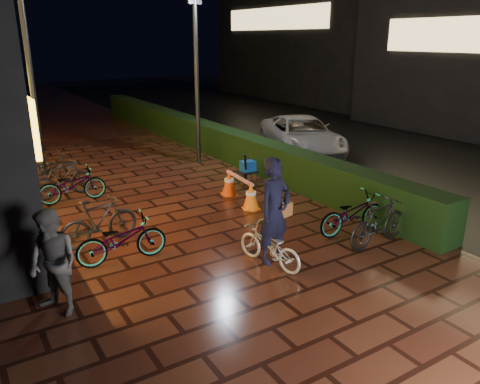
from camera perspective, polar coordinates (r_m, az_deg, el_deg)
ground at (r=9.02m, az=1.39°, el=-7.29°), size 80.00×80.00×0.00m
asphalt_road at (r=18.33m, az=16.53°, el=5.30°), size 11.00×60.00×0.01m
hedge at (r=17.05m, az=-4.17°, el=6.78°), size 0.70×20.00×1.00m
bystander_person at (r=7.31m, az=-21.84°, el=-8.07°), size 0.92×0.99×1.62m
van at (r=16.62m, az=7.52°, el=6.86°), size 3.59×5.01×1.27m
lamp_post_hedge at (r=14.98m, az=-5.33°, el=14.23°), size 0.50×0.17×5.18m
lamp_post_sf at (r=14.70m, az=-24.33°, el=14.17°), size 0.56×0.18×5.87m
cyclist at (r=8.19m, az=3.94°, el=-4.34°), size 0.81×1.48×2.01m
traffic_barrier at (r=11.59m, az=-0.06°, el=0.35°), size 0.52×1.60×0.65m
cart_assembly at (r=12.89m, az=0.94°, el=3.01°), size 0.56×0.53×0.96m
parked_bikes_storefront at (r=11.44m, az=-19.34°, el=-0.30°), size 1.92×6.39×0.95m
parked_bikes_hedge at (r=9.76m, az=14.89°, el=-3.01°), size 1.68×1.34×0.95m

